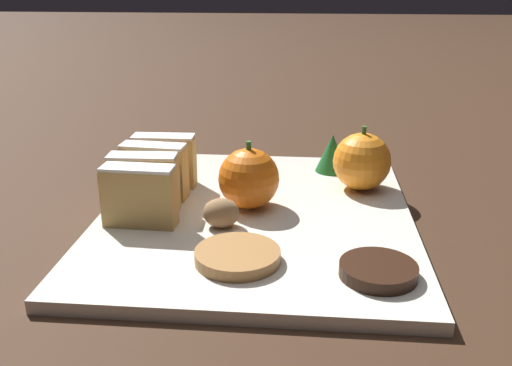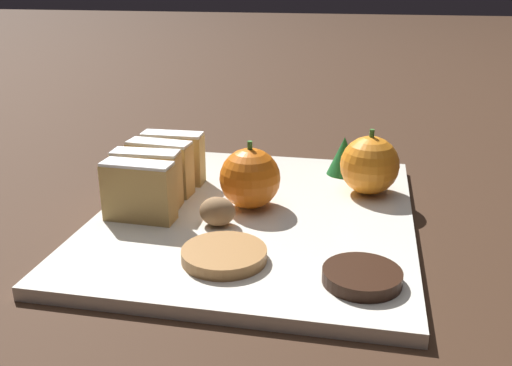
% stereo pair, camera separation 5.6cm
% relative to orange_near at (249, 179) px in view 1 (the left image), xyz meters
% --- Properties ---
extents(ground_plane, '(6.00, 6.00, 0.00)m').
position_rel_orange_near_xyz_m(ground_plane, '(0.01, -0.01, -0.04)').
color(ground_plane, '#382316').
extents(serving_platter, '(0.31, 0.36, 0.01)m').
position_rel_orange_near_xyz_m(serving_platter, '(0.01, -0.01, -0.04)').
color(serving_platter, silver).
rests_on(serving_platter, ground_plane).
extents(stollen_slice_front, '(0.07, 0.03, 0.06)m').
position_rel_orange_near_xyz_m(stollen_slice_front, '(-0.10, -0.05, -0.00)').
color(stollen_slice_front, tan).
rests_on(stollen_slice_front, serving_platter).
extents(stollen_slice_second, '(0.07, 0.03, 0.06)m').
position_rel_orange_near_xyz_m(stollen_slice_second, '(-0.10, -0.02, -0.00)').
color(stollen_slice_second, tan).
rests_on(stollen_slice_second, serving_platter).
extents(stollen_slice_third, '(0.07, 0.03, 0.06)m').
position_rel_orange_near_xyz_m(stollen_slice_third, '(-0.10, 0.02, -0.00)').
color(stollen_slice_third, tan).
rests_on(stollen_slice_third, serving_platter).
extents(stollen_slice_fourth, '(0.07, 0.03, 0.06)m').
position_rel_orange_near_xyz_m(stollen_slice_fourth, '(-0.10, 0.05, -0.00)').
color(stollen_slice_fourth, tan).
rests_on(stollen_slice_fourth, serving_platter).
extents(orange_near, '(0.06, 0.06, 0.07)m').
position_rel_orange_near_xyz_m(orange_near, '(0.00, 0.00, 0.00)').
color(orange_near, orange).
rests_on(orange_near, serving_platter).
extents(orange_far, '(0.06, 0.06, 0.07)m').
position_rel_orange_near_xyz_m(orange_far, '(0.12, 0.06, 0.00)').
color(orange_far, orange).
rests_on(orange_far, serving_platter).
extents(walnut, '(0.03, 0.03, 0.03)m').
position_rel_orange_near_xyz_m(walnut, '(-0.02, -0.05, -0.02)').
color(walnut, '#8E6B47').
rests_on(walnut, serving_platter).
extents(chocolate_cookie, '(0.06, 0.06, 0.01)m').
position_rel_orange_near_xyz_m(chocolate_cookie, '(0.12, -0.13, -0.03)').
color(chocolate_cookie, black).
rests_on(chocolate_cookie, serving_platter).
extents(gingerbread_cookie, '(0.07, 0.07, 0.01)m').
position_rel_orange_near_xyz_m(gingerbread_cookie, '(0.00, -0.12, -0.03)').
color(gingerbread_cookie, '#A3703D').
rests_on(gingerbread_cookie, serving_platter).
extents(evergreen_sprig, '(0.04, 0.04, 0.05)m').
position_rel_orange_near_xyz_m(evergreen_sprig, '(0.09, 0.12, -0.01)').
color(evergreen_sprig, '#195623').
rests_on(evergreen_sprig, serving_platter).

